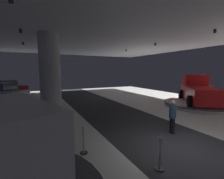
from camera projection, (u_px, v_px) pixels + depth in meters
The scene contains 11 objects.
ground at pixel (183, 150), 5.99m from camera, with size 24.00×44.00×0.06m.
column_left at pixel (50, 74), 11.17m from camera, with size 1.42×1.42×5.50m.
display_platform_far_left at pixel (0, 105), 13.09m from camera, with size 5.90×5.90×0.30m.
display_car_far_left at pixel (0, 94), 12.98m from camera, with size 4.49×3.85×1.71m.
display_platform_deep_left at pixel (5, 97), 17.34m from camera, with size 4.49×4.49×0.24m.
display_car_deep_left at pixel (5, 89), 17.26m from camera, with size 4.56×3.29×1.71m.
display_platform_mid_right at pixel (199, 104), 13.44m from camera, with size 5.68×5.68×0.30m.
pickup_truck_mid_right at pixel (199, 91), 13.63m from camera, with size 5.02×5.40×2.30m.
visitor_walking_near at pixel (173, 115), 7.48m from camera, with size 0.32×0.32×1.59m.
stanchion_a at pixel (84, 144), 5.68m from camera, with size 0.28×0.28×1.01m.
stanchion_c at pixel (160, 158), 4.74m from camera, with size 0.28×0.28×1.01m.
Camera 1 is at (-4.93, -3.90, 2.94)m, focal length 25.59 mm.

